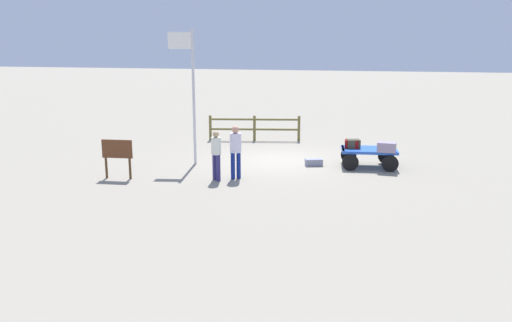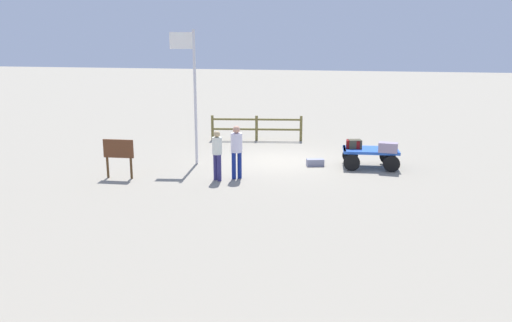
# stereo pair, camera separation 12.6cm
# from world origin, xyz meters

# --- Properties ---
(ground_plane) EXTENTS (120.00, 120.00, 0.00)m
(ground_plane) POSITION_xyz_m (0.00, 0.00, 0.00)
(ground_plane) COLOR gray
(luggage_cart) EXTENTS (2.05, 1.51, 0.67)m
(luggage_cart) POSITION_xyz_m (-3.24, 0.33, 0.49)
(luggage_cart) COLOR blue
(luggage_cart) RESTS_ON ground
(suitcase_tan) EXTENTS (0.50, 0.40, 0.29)m
(suitcase_tan) POSITION_xyz_m (-2.64, 0.33, 0.81)
(suitcase_tan) COLOR maroon
(suitcase_tan) RESTS_ON luggage_cart
(suitcase_maroon) EXTENTS (0.67, 0.43, 0.34)m
(suitcase_maroon) POSITION_xyz_m (-3.85, 0.78, 0.84)
(suitcase_maroon) COLOR #94839D
(suitcase_maroon) RESTS_ON luggage_cart
(suitcase_dark) EXTENTS (0.53, 0.47, 0.31)m
(suitcase_dark) POSITION_xyz_m (-2.70, 0.35, 0.83)
(suitcase_dark) COLOR #403A27
(suitcase_dark) RESTS_ON luggage_cart
(suitcase_olive) EXTENTS (0.68, 0.48, 0.25)m
(suitcase_olive) POSITION_xyz_m (-1.32, 0.55, 0.12)
(suitcase_olive) COLOR gray
(suitcase_olive) RESTS_ON ground
(worker_lead) EXTENTS (0.44, 0.44, 1.63)m
(worker_lead) POSITION_xyz_m (1.53, 3.28, 0.93)
(worker_lead) COLOR navy
(worker_lead) RESTS_ON ground
(worker_trailing) EXTENTS (0.52, 0.52, 1.75)m
(worker_trailing) POSITION_xyz_m (0.98, 2.93, 1.05)
(worker_trailing) COLOR navy
(worker_trailing) RESTS_ON ground
(flagpole) EXTENTS (0.93, 0.17, 4.82)m
(flagpole) POSITION_xyz_m (3.08, 1.18, 2.88)
(flagpole) COLOR silver
(flagpole) RESTS_ON ground
(signboard) EXTENTS (1.02, 0.14, 1.30)m
(signboard) POSITION_xyz_m (4.75, 3.74, 0.87)
(signboard) COLOR #4C3319
(signboard) RESTS_ON ground
(wooden_fence) EXTENTS (4.07, 0.81, 1.13)m
(wooden_fence) POSITION_xyz_m (1.85, -3.78, 0.65)
(wooden_fence) COLOR brown
(wooden_fence) RESTS_ON ground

